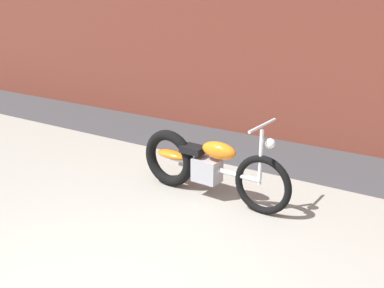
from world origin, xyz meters
TOP-DOWN VIEW (x-y plane):
  - sidewalk_slab at (0.00, 1.75)m, footprint 36.00×3.50m
  - motorcycle_orange at (-0.49, 2.45)m, footprint 2.01×0.58m

SIDE VIEW (x-z plane):
  - sidewalk_slab at x=0.00m, z-range 0.00..0.01m
  - motorcycle_orange at x=-0.49m, z-range -0.12..0.91m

